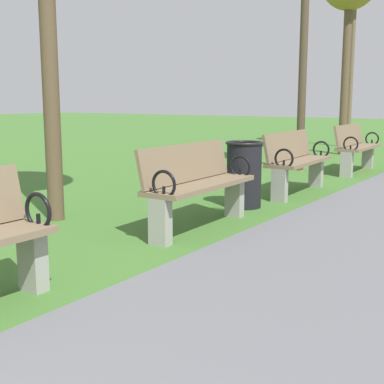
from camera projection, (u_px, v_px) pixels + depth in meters
name	position (u px, v px, depth m)	size (l,w,h in m)	color
park_bench_3	(197.00, 184.00, 5.61)	(0.51, 1.61, 0.90)	#7A664C
park_bench_4	(296.00, 160.00, 7.73)	(0.54, 1.62, 0.90)	#7A664C
park_bench_5	(356.00, 147.00, 10.00)	(0.53, 1.62, 0.90)	#7A664C
trash_bin	(244.00, 174.00, 6.76)	(0.48, 0.48, 0.84)	black
scattered_leaves	(245.00, 212.00, 6.48)	(5.45, 14.46, 0.02)	gold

